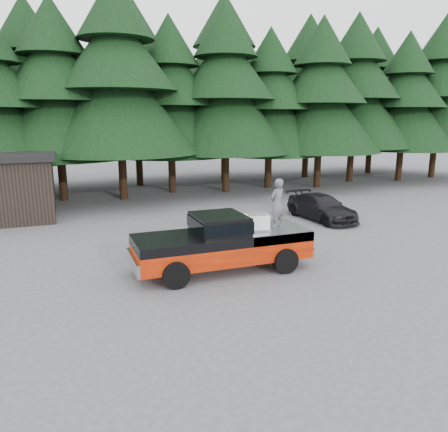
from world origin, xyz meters
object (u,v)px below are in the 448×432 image
object	(u,v)px
pickup_truck	(222,251)
air_compressor	(257,223)
parked_car	(322,207)
man_on_bed	(277,204)

from	to	relation	value
pickup_truck	air_compressor	bearing A→B (deg)	-8.62
parked_car	man_on_bed	bearing A→B (deg)	-139.99
air_compressor	parked_car	bearing A→B (deg)	50.43
pickup_truck	air_compressor	distance (m)	1.50
pickup_truck	man_on_bed	xyz separation A→B (m)	(1.90, -0.22, 1.52)
pickup_truck	parked_car	distance (m)	8.92
air_compressor	parked_car	size ratio (longest dim) A/B	0.17
air_compressor	man_on_bed	distance (m)	0.94
pickup_truck	man_on_bed	distance (m)	2.44
pickup_truck	air_compressor	world-z (taller)	air_compressor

